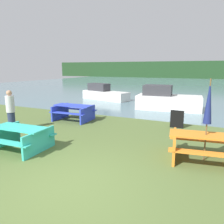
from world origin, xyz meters
name	(u,v)px	position (x,y,z in m)	size (l,w,h in m)	color
ground_plane	(68,186)	(0.00, 0.00, 0.00)	(60.00, 60.00, 0.00)	#516633
water	(196,85)	(0.00, 31.69, 0.00)	(60.00, 50.00, 0.00)	slate
far_treeline	(205,70)	(0.00, 51.69, 2.00)	(80.00, 1.60, 4.00)	#1E3D1E
picnic_table_teal	(20,136)	(-2.67, 1.17, 0.44)	(1.83, 1.47, 0.72)	#33B7A8
picnic_table_orange	(205,145)	(2.60, 2.74, 0.45)	(2.09, 1.66, 0.74)	orange
picnic_table_blue	(74,111)	(-3.42, 5.08, 0.46)	(1.91, 1.47, 0.75)	blue
umbrella_navy	(209,102)	(2.60, 2.74, 1.63)	(0.22, 0.22, 2.26)	brown
boat	(167,100)	(0.07, 9.87, 0.56)	(3.95, 1.98, 1.47)	silver
boat_second	(104,94)	(-5.36, 12.01, 0.47)	(4.20, 2.20, 1.26)	silver
person	(11,111)	(-4.62, 2.50, 0.83)	(0.33, 0.33, 1.65)	#283351
signboard	(177,119)	(1.35, 5.84, 0.38)	(0.55, 0.08, 0.75)	black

